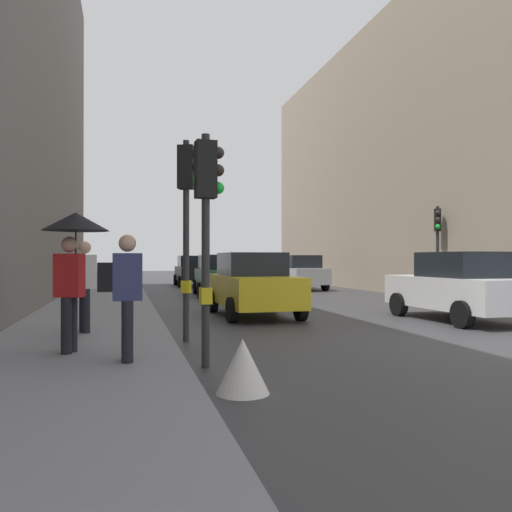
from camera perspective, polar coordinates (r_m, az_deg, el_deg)
The scene contains 16 objects.
ground_plane at distance 10.27m, azimuth 24.02°, elevation -9.20°, with size 120.00×120.00×0.00m, color #38383A.
sidewalk_kerb at distance 14.07m, azimuth -17.27°, elevation -6.45°, with size 3.21×40.00×0.16m, color gray.
building_facade_right at distance 31.21m, azimuth 20.85°, elevation 9.05°, with size 12.00×26.05×13.29m, color gray.
traffic_light_near_left at distance 7.70m, azimuth -5.35°, elevation 5.42°, with size 0.44×0.26×3.42m.
traffic_light_mid_street at distance 20.66m, azimuth 19.25°, elevation 2.13°, with size 0.36×0.45×3.56m.
traffic_light_near_right at distance 10.19m, azimuth -7.52°, elevation 5.80°, with size 0.45×0.34×3.88m.
car_green_estate at distance 22.65m, azimuth -4.13°, elevation -2.10°, with size 2.24×4.31×1.76m.
car_yellow_taxi at distance 14.52m, azimuth -0.32°, elevation -3.11°, with size 2.06×4.22×1.76m.
car_silver_hatchback at distance 26.84m, azimuth 4.70°, elevation -1.81°, with size 2.16×4.27×1.76m.
car_dark_suv at distance 30.55m, azimuth -6.88°, elevation -1.62°, with size 2.04×4.21×1.76m.
car_blue_van at distance 37.79m, azimuth -1.30°, elevation -1.37°, with size 2.27×4.32×1.76m.
car_white_compact at distance 14.35m, azimuth 21.35°, elevation -3.13°, with size 2.12×4.25×1.76m.
pedestrian_with_umbrella at distance 8.40m, azimuth -19.31°, elevation 1.41°, with size 1.00×1.00×2.14m.
pedestrian_with_black_backpack at distance 10.65m, azimuth -18.48°, elevation -2.60°, with size 0.65×0.44×1.77m.
pedestrian_with_grey_backpack at distance 7.50m, azimuth -14.24°, elevation -3.58°, with size 0.60×0.36×1.77m.
warning_sign_triangle at distance 6.28m, azimuth -1.47°, elevation -11.95°, with size 0.64×0.64×0.65m, color silver.
Camera 1 is at (-6.27, -7.97, 1.60)m, focal length 36.56 mm.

